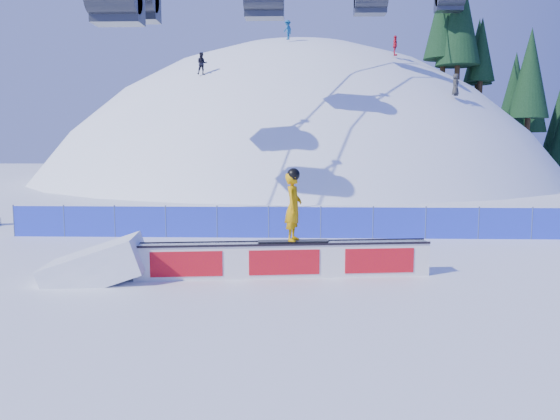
{
  "coord_description": "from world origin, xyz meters",
  "views": [
    {
      "loc": [
        0.13,
        -16.26,
        3.64
      ],
      "look_at": [
        -0.43,
        0.27,
        1.61
      ],
      "focal_mm": 35.0,
      "sensor_mm": 36.0,
      "label": 1
    }
  ],
  "objects": [
    {
      "name": "snowboarder",
      "position": [
        -0.0,
        -1.6,
        1.95
      ],
      "size": [
        1.95,
        0.76,
        2.01
      ],
      "rotation": [
        0.0,
        0.0,
        1.36
      ],
      "color": "black",
      "rests_on": "rail_box"
    },
    {
      "name": "rail_box",
      "position": [
        -0.27,
        -1.63,
        0.47
      ],
      "size": [
        8.04,
        1.48,
        0.96
      ],
      "rotation": [
        0.0,
        0.0,
        0.12
      ],
      "color": "silver",
      "rests_on": "ground"
    },
    {
      "name": "ground",
      "position": [
        0.0,
        0.0,
        0.0
      ],
      "size": [
        160.0,
        160.0,
        0.0
      ],
      "primitive_type": "plane",
      "color": "white",
      "rests_on": "ground"
    },
    {
      "name": "snow_hill",
      "position": [
        0.0,
        42.0,
        -18.0
      ],
      "size": [
        64.0,
        64.0,
        64.0
      ],
      "color": "white",
      "rests_on": "ground"
    },
    {
      "name": "distant_skiers",
      "position": [
        2.09,
        29.38,
        10.99
      ],
      "size": [
        20.12,
        7.46,
        7.02
      ],
      "color": "black",
      "rests_on": "ground"
    },
    {
      "name": "treeline",
      "position": [
        22.87,
        41.37,
        9.44
      ],
      "size": [
        20.88,
        11.36,
        18.87
      ],
      "color": "#382516",
      "rests_on": "ground"
    },
    {
      "name": "snow_ramp",
      "position": [
        -5.25,
        -2.21,
        0.0
      ],
      "size": [
        2.84,
        1.96,
        1.66
      ],
      "primitive_type": null,
      "rotation": [
        0.0,
        -0.31,
        0.12
      ],
      "color": "white",
      "rests_on": "ground"
    },
    {
      "name": "safety_fence",
      "position": [
        0.0,
        4.5,
        0.6
      ],
      "size": [
        22.05,
        0.05,
        1.3
      ],
      "color": "blue",
      "rests_on": "ground"
    }
  ]
}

